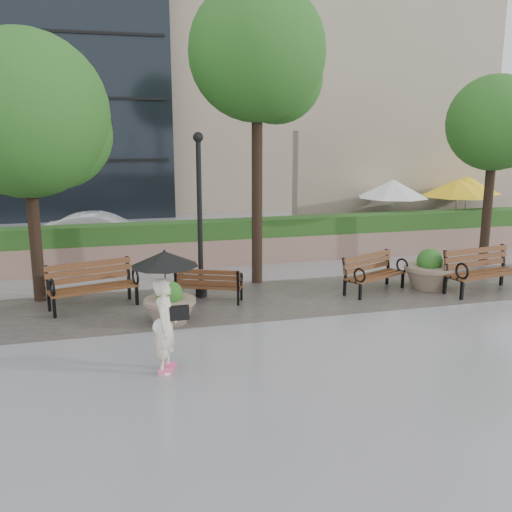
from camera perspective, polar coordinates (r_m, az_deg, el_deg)
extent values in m
plane|color=gray|center=(10.75, -1.70, -9.36)|extent=(100.00, 100.00, 0.00)
cube|color=#383330|center=(13.52, -4.68, -4.76)|extent=(28.00, 3.20, 0.01)
cube|color=#8F695C|center=(17.25, -7.14, 0.30)|extent=(24.00, 0.80, 0.80)
cube|color=#274C19|center=(17.12, -7.20, 2.51)|extent=(24.00, 0.75, 0.55)
cube|color=tan|center=(23.06, 15.83, 6.98)|extent=(10.00, 0.60, 4.00)
cube|color=#274C19|center=(21.14, 17.45, 2.19)|extent=(8.00, 0.50, 0.90)
cube|color=black|center=(21.22, -8.64, 1.43)|extent=(40.00, 7.00, 0.00)
cube|color=tan|center=(35.47, 5.81, 22.08)|extent=(18.00, 10.00, 20.00)
cube|color=brown|center=(13.49, -15.94, -3.14)|extent=(2.05, 1.10, 0.05)
cube|color=brown|center=(13.69, -16.37, -1.47)|extent=(1.93, 0.66, 0.46)
cube|color=black|center=(13.58, -15.92, -4.04)|extent=(2.08, 1.21, 0.50)
torus|color=black|center=(13.06, -19.70, -3.01)|extent=(0.16, 0.40, 0.40)
torus|color=black|center=(13.51, -11.97, -2.04)|extent=(0.16, 0.40, 0.40)
cube|color=brown|center=(13.59, -4.69, -3.00)|extent=(1.63, 1.06, 0.04)
cube|color=brown|center=(13.30, -4.95, -2.15)|extent=(1.48, 0.73, 0.37)
cube|color=black|center=(13.62, -4.70, -3.77)|extent=(1.66, 1.14, 0.40)
torus|color=black|center=(13.56, -1.49, -2.32)|extent=(0.17, 0.31, 0.32)
torus|color=black|center=(13.89, -7.54, -2.07)|extent=(0.17, 0.31, 0.32)
cube|color=brown|center=(14.62, 11.88, -1.94)|extent=(1.83, 1.22, 0.05)
cube|color=brown|center=(14.72, 11.09, -0.59)|extent=(1.66, 0.84, 0.41)
cube|color=black|center=(14.69, 11.75, -2.70)|extent=(1.87, 1.31, 0.45)
torus|color=black|center=(13.84, 10.32, -1.92)|extent=(0.20, 0.35, 0.36)
torus|color=black|center=(15.13, 14.40, -0.89)|extent=(0.20, 0.35, 0.36)
cube|color=brown|center=(15.35, 21.89, -1.64)|extent=(2.12, 0.95, 0.06)
cube|color=brown|center=(15.48, 21.15, -0.12)|extent=(2.04, 0.48, 0.48)
cube|color=black|center=(15.43, 21.73, -2.47)|extent=(2.14, 1.06, 0.52)
torus|color=black|center=(14.48, 19.90, -1.44)|extent=(0.13, 0.42, 0.42)
cylinder|color=#7F6B56|center=(12.15, -8.62, -4.48)|extent=(1.09, 1.09, 0.09)
sphere|color=#1A4F16|center=(12.11, -8.64, -3.80)|extent=(0.57, 0.57, 0.57)
cylinder|color=#7F6B56|center=(15.26, 16.93, -1.13)|extent=(1.26, 1.26, 0.10)
sphere|color=#1A4F16|center=(15.23, 16.97, -0.50)|extent=(0.65, 0.65, 0.65)
cylinder|color=black|center=(13.69, -5.64, 3.56)|extent=(0.12, 0.12, 3.79)
cylinder|color=black|center=(14.06, -5.49, -3.49)|extent=(0.28, 0.28, 0.30)
sphere|color=black|center=(13.53, -5.82, 11.74)|extent=(0.24, 0.24, 0.24)
cylinder|color=black|center=(14.26, -21.36, 3.66)|extent=(0.28, 0.28, 4.06)
sphere|color=#1A4F16|center=(14.13, -22.11, 12.99)|extent=(3.74, 3.74, 3.74)
sphere|color=#1A4F16|center=(14.37, -19.42, 11.54)|extent=(2.62, 2.62, 2.62)
cylinder|color=black|center=(14.87, 0.10, 7.64)|extent=(0.28, 0.28, 5.50)
sphere|color=#1A4F16|center=(14.94, 0.11, 19.75)|extent=(3.43, 3.43, 3.43)
sphere|color=#1A4F16|center=(15.34, 2.07, 17.48)|extent=(2.40, 2.40, 2.40)
cylinder|color=black|center=(18.63, 22.20, 5.27)|extent=(0.28, 0.28, 3.94)
sphere|color=#1A4F16|center=(18.53, 22.77, 12.18)|extent=(2.79, 2.79, 2.79)
sphere|color=#1A4F16|center=(19.13, 23.56, 10.90)|extent=(1.95, 1.95, 1.95)
cylinder|color=black|center=(20.99, 13.28, 1.25)|extent=(0.40, 0.40, 0.10)
cylinder|color=#99999E|center=(20.82, 13.42, 4.08)|extent=(0.06, 0.06, 2.20)
cone|color=white|center=(20.71, 13.55, 6.55)|extent=(2.50, 2.50, 0.60)
cylinder|color=black|center=(21.97, 19.16, 1.38)|extent=(0.40, 0.40, 0.10)
cylinder|color=#99999E|center=(21.81, 19.35, 4.09)|extent=(0.06, 0.06, 2.20)
cone|color=yellow|center=(21.71, 19.52, 6.44)|extent=(2.50, 2.50, 0.60)
cylinder|color=black|center=(23.32, 20.00, 1.92)|extent=(0.40, 0.40, 0.10)
cylinder|color=#99999E|center=(23.17, 20.19, 4.47)|extent=(0.06, 0.06, 2.20)
cone|color=yellow|center=(23.08, 20.36, 6.69)|extent=(2.50, 2.50, 0.60)
imported|color=silver|center=(20.09, -15.17, 2.36)|extent=(4.04, 2.08, 1.27)
imported|color=#F0E7CA|center=(9.67, -9.00, -6.59)|extent=(0.64, 0.74, 1.72)
cube|color=#F2598C|center=(10.07, -8.65, -10.78)|extent=(0.19, 0.26, 0.09)
cube|color=#F2598C|center=(9.84, -9.07, -11.37)|extent=(0.19, 0.26, 0.09)
cube|color=black|center=(9.60, -7.68, -5.66)|extent=(0.22, 0.34, 0.24)
sphere|color=white|center=(9.96, -9.45, -7.01)|extent=(0.30, 0.30, 0.30)
cylinder|color=black|center=(9.52, -9.05, -2.81)|extent=(0.02, 0.02, 0.92)
cone|color=black|center=(9.42, -9.13, -0.28)|extent=(1.12, 1.12, 0.24)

